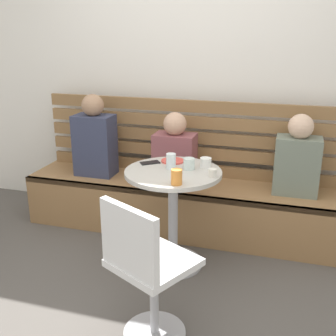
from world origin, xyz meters
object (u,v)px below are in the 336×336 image
cup_tumbler_orange (177,177)px  person_child_middle (175,152)px  white_chair (145,268)px  cup_espresso_small (213,173)px  cup_water_clear (171,161)px  phone_on_table (150,163)px  plate_small (173,161)px  booth_bench (181,207)px  person_child_left (297,159)px  cup_glass_short (189,164)px  cup_ceramic_white (206,163)px  person_adult (95,140)px  cafe_table (173,200)px

cup_tumbler_orange → person_child_middle: bearing=106.5°
white_chair → cup_espresso_small: 0.85m
cup_water_clear → cup_tumbler_orange: cup_water_clear is taller
cup_water_clear → cup_tumbler_orange: 0.31m
phone_on_table → plate_small: bearing=-98.7°
cup_tumbler_orange → phone_on_table: cup_tumbler_orange is taller
booth_bench → cup_tumbler_orange: bearing=-77.5°
plate_small → phone_on_table: bearing=-151.1°
person_child_left → plate_small: person_child_left is taller
person_child_middle → person_child_left: bearing=2.1°
white_chair → cup_glass_short: 0.93m
plate_small → phone_on_table: plate_small is taller
cup_ceramic_white → booth_bench: bearing=124.4°
person_child_middle → cup_water_clear: 0.55m
person_adult → person_child_middle: (0.73, 0.00, -0.06)m
person_child_left → plate_small: size_ratio=3.72×
person_child_left → person_child_middle: (-0.98, -0.04, -0.02)m
person_child_left → cafe_table: bearing=-144.3°
white_chair → cup_tumbler_orange: (0.02, 0.56, 0.33)m
plate_small → cup_tumbler_orange: bearing=-70.9°
booth_bench → cup_glass_short: (0.18, -0.49, 0.56)m
cafe_table → phone_on_table: phone_on_table is taller
white_chair → cup_tumbler_orange: size_ratio=8.50×
cup_espresso_small → phone_on_table: 0.52m
cup_glass_short → plate_small: cup_glass_short is taller
plate_small → cup_espresso_small: bearing=-34.9°
cup_ceramic_white → cup_water_clear: bearing=-155.9°
person_adult → plate_small: (0.81, -0.36, -0.01)m
cup_water_clear → cup_glass_short: cup_water_clear is taller
booth_bench → white_chair: size_ratio=3.18×
booth_bench → cup_water_clear: (0.06, -0.52, 0.57)m
phone_on_table → cafe_table: bearing=-156.2°
person_child_left → cup_espresso_small: bearing=-130.4°
person_child_middle → plate_small: bearing=-76.7°
cafe_table → cup_espresso_small: cup_espresso_small is taller
white_chair → plate_small: 1.05m
white_chair → cup_ceramic_white: white_chair is taller
cafe_table → person_adult: size_ratio=1.04×
person_child_left → cup_glass_short: size_ratio=7.91×
person_adult → cup_tumbler_orange: bearing=-39.8°
cafe_table → plate_small: size_ratio=4.35×
cup_ceramic_white → cup_glass_short: 0.13m
phone_on_table → cup_espresso_small: bearing=-145.4°
cup_espresso_small → cup_glass_short: cup_glass_short is taller
cafe_table → person_child_left: person_child_left is taller
person_child_middle → cup_espresso_small: bearing=-54.5°
booth_bench → person_child_middle: person_child_middle is taller
person_child_middle → booth_bench: bearing=-4.7°
person_child_left → person_child_middle: 0.98m
cup_tumbler_orange → cup_glass_short: bearing=89.5°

